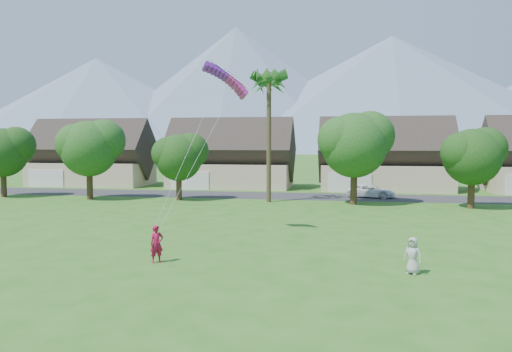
% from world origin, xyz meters
% --- Properties ---
extents(ground, '(500.00, 500.00, 0.00)m').
position_xyz_m(ground, '(0.00, 0.00, 0.00)').
color(ground, '#2D6019').
rests_on(ground, ground).
extents(street, '(90.00, 7.00, 0.01)m').
position_xyz_m(street, '(0.00, 34.00, 0.01)').
color(street, '#2D2D30').
rests_on(street, ground).
extents(kite_flyer, '(0.78, 0.76, 1.81)m').
position_xyz_m(kite_flyer, '(-3.76, 3.82, 0.91)').
color(kite_flyer, '#A31235').
rests_on(kite_flyer, ground).
extents(watcher, '(0.95, 0.84, 1.63)m').
position_xyz_m(watcher, '(8.08, 3.81, 0.82)').
color(watcher, '#AEAFAA').
rests_on(watcher, ground).
extents(parked_car, '(5.25, 3.15, 1.37)m').
position_xyz_m(parked_car, '(7.88, 34.00, 0.68)').
color(parked_car, white).
rests_on(parked_car, ground).
extents(mountain_ridge, '(540.00, 240.00, 70.00)m').
position_xyz_m(mountain_ridge, '(10.40, 260.00, 29.07)').
color(mountain_ridge, slate).
rests_on(mountain_ridge, ground).
extents(houses_row, '(72.75, 8.19, 8.86)m').
position_xyz_m(houses_row, '(0.49, 42.99, 3.44)').
color(houses_row, beige).
rests_on(houses_row, ground).
extents(tree_row, '(62.27, 6.67, 8.45)m').
position_xyz_m(tree_row, '(-1.14, 27.92, 4.89)').
color(tree_row, '#47301C').
rests_on(tree_row, ground).
extents(fan_palm, '(3.00, 3.00, 13.80)m').
position_xyz_m(fan_palm, '(-2.00, 28.50, 11.80)').
color(fan_palm, '#4C3D26').
rests_on(fan_palm, ground).
extents(parafoil_kite, '(3.32, 1.41, 0.50)m').
position_xyz_m(parafoil_kite, '(-2.04, 11.41, 9.72)').
color(parafoil_kite, purple).
rests_on(parafoil_kite, ground).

